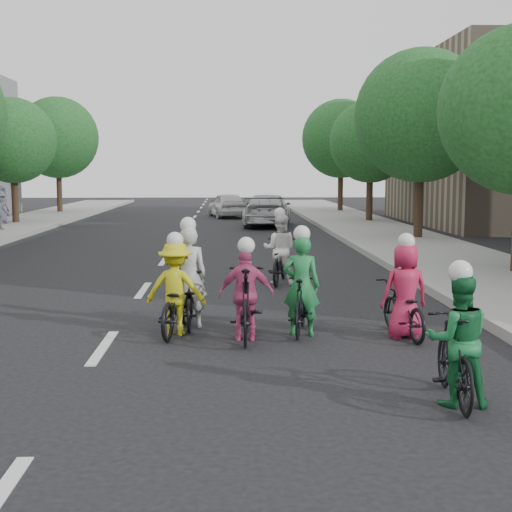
{
  "coord_description": "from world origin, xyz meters",
  "views": [
    {
      "loc": [
        1.8,
        -10.15,
        2.54
      ],
      "look_at": [
        2.33,
        2.74,
        1.0
      ],
      "focal_mm": 50.0,
      "sensor_mm": 36.0,
      "label": 1
    }
  ],
  "objects": [
    {
      "name": "cyclist_0",
      "position": [
        2.09,
        0.44,
        0.61
      ],
      "size": [
        0.85,
        1.89,
        1.57
      ],
      "rotation": [
        0.0,
        0.0,
        3.1
      ],
      "color": "black",
      "rests_on": "ground"
    },
    {
      "name": "cyclist_4",
      "position": [
        1.17,
        1.42,
        0.58
      ],
      "size": [
        0.61,
        1.61,
        1.81
      ],
      "rotation": [
        0.0,
        0.0,
        3.17
      ],
      "color": "black",
      "rests_on": "ground"
    },
    {
      "name": "sidewalk_right",
      "position": [
        8.0,
        10.0,
        0.07
      ],
      "size": [
        4.0,
        80.0,
        0.15
      ],
      "primitive_type": "cube",
      "color": "gray",
      "rests_on": "ground"
    },
    {
      "name": "follow_car_trail",
      "position": [
        1.82,
        29.43,
        0.69
      ],
      "size": [
        2.41,
        4.28,
        1.38
      ],
      "primitive_type": "imported",
      "rotation": [
        0.0,
        0.0,
        3.35
      ],
      "color": "silver",
      "rests_on": "ground"
    },
    {
      "name": "tree_r_1",
      "position": [
        8.8,
        15.6,
        4.52
      ],
      "size": [
        4.8,
        4.8,
        6.93
      ],
      "color": "black",
      "rests_on": "ground"
    },
    {
      "name": "tree_r_3",
      "position": [
        8.8,
        33.6,
        4.52
      ],
      "size": [
        4.8,
        4.8,
        6.93
      ],
      "color": "black",
      "rests_on": "ground"
    },
    {
      "name": "cyclist_6",
      "position": [
        4.51,
        0.49,
        0.56
      ],
      "size": [
        0.78,
        1.68,
        1.62
      ],
      "rotation": [
        0.0,
        0.0,
        3.28
      ],
      "color": "black",
      "rests_on": "ground"
    },
    {
      "name": "tree_l_4",
      "position": [
        -8.2,
        24.0,
        3.96
      ],
      "size": [
        4.0,
        4.0,
        5.97
      ],
      "color": "black",
      "rests_on": "ground"
    },
    {
      "name": "cyclist_1",
      "position": [
        1.0,
        0.86,
        0.59
      ],
      "size": [
        1.02,
        1.86,
        1.61
      ],
      "rotation": [
        0.0,
        0.0,
        2.97
      ],
      "color": "black",
      "rests_on": "ground"
    },
    {
      "name": "cyclist_5",
      "position": [
        2.99,
        5.88,
        0.61
      ],
      "size": [
        1.04,
        1.98,
        1.73
      ],
      "rotation": [
        0.0,
        0.0,
        2.93
      ],
      "color": "black",
      "rests_on": "ground"
    },
    {
      "name": "ground",
      "position": [
        0.0,
        0.0,
        0.0
      ],
      "size": [
        120.0,
        120.0,
        0.0
      ],
      "primitive_type": "plane",
      "color": "black",
      "rests_on": "ground"
    },
    {
      "name": "curb_right",
      "position": [
        6.05,
        10.0,
        0.09
      ],
      "size": [
        0.18,
        80.0,
        0.18
      ],
      "primitive_type": "cube",
      "color": "#999993",
      "rests_on": "ground"
    },
    {
      "name": "tree_r_2",
      "position": [
        8.8,
        24.6,
        3.96
      ],
      "size": [
        4.0,
        4.0,
        5.97
      ],
      "color": "black",
      "rests_on": "ground"
    },
    {
      "name": "tree_l_5",
      "position": [
        -8.2,
        33.0,
        4.52
      ],
      "size": [
        4.8,
        4.8,
        6.93
      ],
      "color": "black",
      "rests_on": "ground"
    },
    {
      "name": "spectator_0",
      "position": [
        -7.51,
        19.5,
        0.95
      ],
      "size": [
        0.92,
        1.18,
        1.6
      ],
      "primitive_type": "imported",
      "rotation": [
        0.0,
        0.0,
        1.21
      ],
      "color": "#50515E",
      "rests_on": "sidewalk_left"
    },
    {
      "name": "spectator_2",
      "position": [
        -8.56,
        22.97,
        1.01
      ],
      "size": [
        0.81,
        0.98,
        1.73
      ],
      "primitive_type": "imported",
      "rotation": [
        0.0,
        0.0,
        1.22
      ],
      "color": "#4B4B57",
      "rests_on": "sidewalk_left"
    },
    {
      "name": "cyclist_3",
      "position": [
        4.3,
        -2.65,
        0.6
      ],
      "size": [
        0.75,
        1.7,
        1.6
      ],
      "rotation": [
        0.0,
        0.0,
        3.05
      ],
      "color": "black",
      "rests_on": "ground"
    },
    {
      "name": "cyclist_2",
      "position": [
        2.95,
        0.74,
        0.59
      ],
      "size": [
        0.7,
        1.56,
        1.72
      ],
      "rotation": [
        0.0,
        0.0,
        2.96
      ],
      "color": "black",
      "rests_on": "ground"
    },
    {
      "name": "follow_car_lead",
      "position": [
        3.69,
        22.83,
        0.74
      ],
      "size": [
        2.64,
        5.31,
        1.48
      ],
      "primitive_type": "imported",
      "rotation": [
        0.0,
        0.0,
        3.03
      ],
      "color": "#ACACB0",
      "rests_on": "ground"
    }
  ]
}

